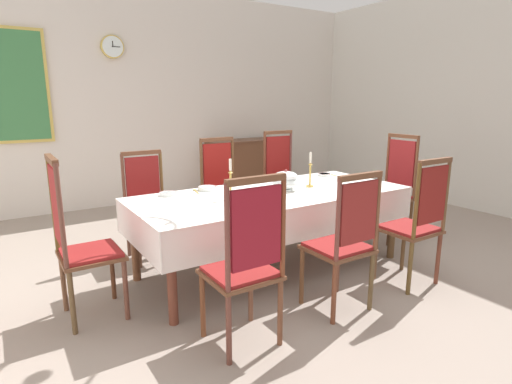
{
  "coord_description": "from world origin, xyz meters",
  "views": [
    {
      "loc": [
        -2.11,
        -2.83,
        1.58
      ],
      "look_at": [
        -0.13,
        0.25,
        0.74
      ],
      "focal_mm": 28.79,
      "sensor_mm": 36.0,
      "label": 1
    }
  ],
  "objects_px": {
    "candlestick_west": "(231,183)",
    "chair_south_c": "(416,221)",
    "chair_north_b": "(223,190)",
    "soup_tureen": "(286,180)",
    "chair_head_east": "(393,187)",
    "sideboard": "(247,166)",
    "framed_painting": "(1,86)",
    "spoon_secondary": "(195,190)",
    "chair_north_a": "(148,203)",
    "chair_south_a": "(246,262)",
    "chair_north_c": "(283,181)",
    "mounted_clock": "(112,47)",
    "spoon_primary": "(330,174)",
    "candlestick_east": "(310,173)",
    "chair_south_b": "(344,240)",
    "bowl_near_right": "(207,188)",
    "chair_head_west": "(79,240)",
    "bowl_near_left": "(324,174)",
    "bowl_far_left": "(168,193)",
    "dining_table": "(273,200)"
  },
  "relations": [
    {
      "from": "chair_south_a",
      "to": "chair_north_c",
      "type": "distance_m",
      "value": 2.53
    },
    {
      "from": "chair_south_c",
      "to": "mounted_clock",
      "type": "relative_size",
      "value": 3.53
    },
    {
      "from": "dining_table",
      "to": "framed_painting",
      "type": "xyz_separation_m",
      "value": [
        -1.93,
        3.2,
        1.07
      ]
    },
    {
      "from": "bowl_near_right",
      "to": "mounted_clock",
      "type": "distance_m",
      "value": 3.17
    },
    {
      "from": "chair_south_b",
      "to": "chair_south_c",
      "type": "xyz_separation_m",
      "value": [
        0.84,
        -0.0,
        0.01
      ]
    },
    {
      "from": "chair_south_a",
      "to": "chair_north_b",
      "type": "height_order",
      "value": "chair_north_b"
    },
    {
      "from": "chair_south_b",
      "to": "soup_tureen",
      "type": "relative_size",
      "value": 4.46
    },
    {
      "from": "framed_painting",
      "to": "spoon_secondary",
      "type": "bearing_deg",
      "value": -63.84
    },
    {
      "from": "bowl_far_left",
      "to": "framed_painting",
      "type": "height_order",
      "value": "framed_painting"
    },
    {
      "from": "candlestick_east",
      "to": "spoon_secondary",
      "type": "xyz_separation_m",
      "value": [
        -1.01,
        0.44,
        -0.13
      ]
    },
    {
      "from": "bowl_near_right",
      "to": "sideboard",
      "type": "bearing_deg",
      "value": 51.66
    },
    {
      "from": "spoon_primary",
      "to": "soup_tureen",
      "type": "bearing_deg",
      "value": -153.07
    },
    {
      "from": "chair_head_east",
      "to": "chair_south_c",
      "type": "bearing_deg",
      "value": 137.77
    },
    {
      "from": "chair_south_c",
      "to": "sideboard",
      "type": "relative_size",
      "value": 0.78
    },
    {
      "from": "chair_head_west",
      "to": "bowl_near_left",
      "type": "distance_m",
      "value": 2.67
    },
    {
      "from": "dining_table",
      "to": "chair_south_c",
      "type": "relative_size",
      "value": 2.27
    },
    {
      "from": "dining_table",
      "to": "mounted_clock",
      "type": "height_order",
      "value": "mounted_clock"
    },
    {
      "from": "bowl_near_left",
      "to": "bowl_far_left",
      "type": "xyz_separation_m",
      "value": [
        -1.81,
        0.04,
        0.0
      ]
    },
    {
      "from": "chair_head_west",
      "to": "mounted_clock",
      "type": "xyz_separation_m",
      "value": [
        1.15,
        3.19,
        1.69
      ]
    },
    {
      "from": "chair_north_c",
      "to": "candlestick_west",
      "type": "xyz_separation_m",
      "value": [
        -1.26,
        -0.95,
        0.28
      ]
    },
    {
      "from": "candlestick_west",
      "to": "mounted_clock",
      "type": "distance_m",
      "value": 3.49
    },
    {
      "from": "chair_north_c",
      "to": "chair_head_west",
      "type": "height_order",
      "value": "chair_head_west"
    },
    {
      "from": "chair_head_east",
      "to": "candlestick_west",
      "type": "distance_m",
      "value": 2.14
    },
    {
      "from": "spoon_primary",
      "to": "spoon_secondary",
      "type": "bearing_deg",
      "value": -177.92
    },
    {
      "from": "candlestick_east",
      "to": "sideboard",
      "type": "bearing_deg",
      "value": 69.55
    },
    {
      "from": "chair_south_c",
      "to": "sideboard",
      "type": "bearing_deg",
      "value": 79.56
    },
    {
      "from": "spoon_primary",
      "to": "mounted_clock",
      "type": "xyz_separation_m",
      "value": [
        -1.6,
        2.79,
        1.54
      ]
    },
    {
      "from": "bowl_near_left",
      "to": "chair_south_b",
      "type": "bearing_deg",
      "value": -126.78
    },
    {
      "from": "chair_north_b",
      "to": "bowl_near_left",
      "type": "relative_size",
      "value": 8.18
    },
    {
      "from": "framed_painting",
      "to": "chair_north_a",
      "type": "bearing_deg",
      "value": -64.83
    },
    {
      "from": "chair_north_a",
      "to": "candlestick_east",
      "type": "height_order",
      "value": "candlestick_east"
    },
    {
      "from": "dining_table",
      "to": "chair_head_west",
      "type": "bearing_deg",
      "value": 180.0
    },
    {
      "from": "chair_south_c",
      "to": "bowl_near_right",
      "type": "xyz_separation_m",
      "value": [
        -1.29,
        1.35,
        0.19
      ]
    },
    {
      "from": "spoon_secondary",
      "to": "framed_painting",
      "type": "distance_m",
      "value": 3.23
    },
    {
      "from": "candlestick_west",
      "to": "chair_south_c",
      "type": "bearing_deg",
      "value": -36.65
    },
    {
      "from": "chair_north_c",
      "to": "mounted_clock",
      "type": "bearing_deg",
      "value": -58.92
    },
    {
      "from": "chair_south_c",
      "to": "bowl_far_left",
      "type": "bearing_deg",
      "value": 141.15
    },
    {
      "from": "chair_north_b",
      "to": "soup_tureen",
      "type": "xyz_separation_m",
      "value": [
        0.16,
        -0.94,
        0.25
      ]
    },
    {
      "from": "bowl_near_right",
      "to": "spoon_primary",
      "type": "distance_m",
      "value": 1.53
    },
    {
      "from": "bowl_far_left",
      "to": "sideboard",
      "type": "height_order",
      "value": "sideboard"
    },
    {
      "from": "chair_north_c",
      "to": "bowl_near_right",
      "type": "bearing_deg",
      "value": 22.5
    },
    {
      "from": "spoon_secondary",
      "to": "mounted_clock",
      "type": "xyz_separation_m",
      "value": [
        0.04,
        2.75,
        1.54
      ]
    },
    {
      "from": "dining_table",
      "to": "chair_north_a",
      "type": "relative_size",
      "value": 2.36
    },
    {
      "from": "bowl_near_left",
      "to": "spoon_secondary",
      "type": "relative_size",
      "value": 0.81
    },
    {
      "from": "chair_south_b",
      "to": "bowl_near_right",
      "type": "xyz_separation_m",
      "value": [
        -0.45,
        1.35,
        0.2
      ]
    },
    {
      "from": "chair_head_east",
      "to": "spoon_secondary",
      "type": "height_order",
      "value": "chair_head_east"
    },
    {
      "from": "chair_head_east",
      "to": "sideboard",
      "type": "relative_size",
      "value": 0.83
    },
    {
      "from": "dining_table",
      "to": "spoon_primary",
      "type": "xyz_separation_m",
      "value": [
        1.07,
        0.4,
        0.08
      ]
    },
    {
      "from": "chair_head_west",
      "to": "candlestick_east",
      "type": "xyz_separation_m",
      "value": [
        2.12,
        0.0,
        0.27
      ]
    },
    {
      "from": "candlestick_east",
      "to": "spoon_primary",
      "type": "bearing_deg",
      "value": 32.44
    }
  ]
}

